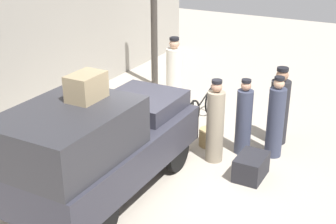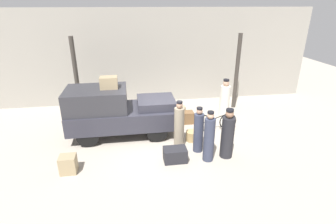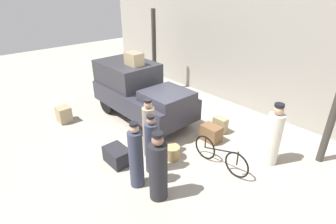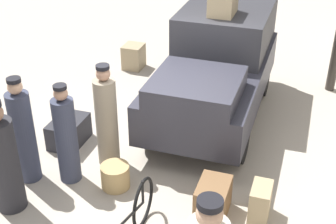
{
  "view_description": "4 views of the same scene",
  "coord_description": "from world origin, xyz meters",
  "px_view_note": "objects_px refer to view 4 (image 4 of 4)",
  "views": [
    {
      "loc": [
        -7.29,
        -3.9,
        4.54
      ],
      "look_at": [
        0.2,
        0.2,
        0.95
      ],
      "focal_mm": 50.0,
      "sensor_mm": 36.0,
      "label": 1
    },
    {
      "loc": [
        -1.15,
        -8.63,
        4.72
      ],
      "look_at": [
        0.2,
        0.2,
        0.95
      ],
      "focal_mm": 28.0,
      "sensor_mm": 36.0,
      "label": 2
    },
    {
      "loc": [
        5.37,
        -4.43,
        4.39
      ],
      "look_at": [
        0.2,
        0.2,
        0.95
      ],
      "focal_mm": 28.0,
      "sensor_mm": 36.0,
      "label": 3
    },
    {
      "loc": [
        6.01,
        2.13,
        4.46
      ],
      "look_at": [
        0.2,
        0.2,
        0.95
      ],
      "focal_mm": 50.0,
      "sensor_mm": 36.0,
      "label": 4
    }
  ],
  "objects_px": {
    "wicker_basket": "(115,176)",
    "trunk_large_brown": "(69,131)",
    "truck": "(217,63)",
    "porter_carrying_trunk": "(107,120)",
    "porter_with_bicycle": "(66,138)",
    "suitcase_black_upright": "(260,202)",
    "suitcase_tan_flat": "(213,199)",
    "trunk_umber_medium": "(134,57)",
    "trunk_on_truck_roof": "(223,2)",
    "conductor_in_dark_uniform": "(4,162)",
    "porter_lifting_near_truck": "(23,134)"
  },
  "relations": [
    {
      "from": "suitcase_black_upright",
      "to": "trunk_umber_medium",
      "type": "bearing_deg",
      "value": -139.34
    },
    {
      "from": "conductor_in_dark_uniform",
      "to": "trunk_on_truck_roof",
      "type": "bearing_deg",
      "value": 150.72
    },
    {
      "from": "truck",
      "to": "suitcase_black_upright",
      "type": "bearing_deg",
      "value": 25.25
    },
    {
      "from": "porter_carrying_trunk",
      "to": "trunk_umber_medium",
      "type": "xyz_separation_m",
      "value": [
        -3.54,
        -1.0,
        -0.51
      ]
    },
    {
      "from": "porter_carrying_trunk",
      "to": "trunk_on_truck_roof",
      "type": "distance_m",
      "value": 2.93
    },
    {
      "from": "suitcase_black_upright",
      "to": "porter_carrying_trunk",
      "type": "bearing_deg",
      "value": -102.0
    },
    {
      "from": "truck",
      "to": "trunk_on_truck_roof",
      "type": "distance_m",
      "value": 1.09
    },
    {
      "from": "trunk_on_truck_roof",
      "to": "porter_with_bicycle",
      "type": "bearing_deg",
      "value": -29.07
    },
    {
      "from": "suitcase_black_upright",
      "to": "trunk_on_truck_roof",
      "type": "xyz_separation_m",
      "value": [
        -2.85,
        -1.26,
        1.83
      ]
    },
    {
      "from": "porter_with_bicycle",
      "to": "suitcase_black_upright",
      "type": "distance_m",
      "value": 2.91
    },
    {
      "from": "truck",
      "to": "wicker_basket",
      "type": "bearing_deg",
      "value": -18.19
    },
    {
      "from": "porter_lifting_near_truck",
      "to": "trunk_large_brown",
      "type": "height_order",
      "value": "porter_lifting_near_truck"
    },
    {
      "from": "trunk_on_truck_roof",
      "to": "porter_lifting_near_truck",
      "type": "bearing_deg",
      "value": -35.67
    },
    {
      "from": "porter_lifting_near_truck",
      "to": "porter_with_bicycle",
      "type": "xyz_separation_m",
      "value": [
        -0.18,
        0.6,
        -0.05
      ]
    },
    {
      "from": "conductor_in_dark_uniform",
      "to": "suitcase_black_upright",
      "type": "distance_m",
      "value": 3.5
    },
    {
      "from": "porter_lifting_near_truck",
      "to": "suitcase_tan_flat",
      "type": "relative_size",
      "value": 2.87
    },
    {
      "from": "porter_carrying_trunk",
      "to": "porter_lifting_near_truck",
      "type": "bearing_deg",
      "value": -52.01
    },
    {
      "from": "suitcase_black_upright",
      "to": "trunk_large_brown",
      "type": "bearing_deg",
      "value": -103.69
    },
    {
      "from": "trunk_large_brown",
      "to": "suitcase_tan_flat",
      "type": "distance_m",
      "value": 2.91
    },
    {
      "from": "wicker_basket",
      "to": "conductor_in_dark_uniform",
      "type": "xyz_separation_m",
      "value": [
        0.86,
        -1.21,
        0.58
      ]
    },
    {
      "from": "porter_lifting_near_truck",
      "to": "suitcase_tan_flat",
      "type": "xyz_separation_m",
      "value": [
        -0.09,
        2.84,
        -0.53
      ]
    },
    {
      "from": "porter_with_bicycle",
      "to": "suitcase_black_upright",
      "type": "bearing_deg",
      "value": 91.09
    },
    {
      "from": "porter_with_bicycle",
      "to": "porter_carrying_trunk",
      "type": "bearing_deg",
      "value": 147.07
    },
    {
      "from": "wicker_basket",
      "to": "trunk_umber_medium",
      "type": "relative_size",
      "value": 0.78
    },
    {
      "from": "porter_with_bicycle",
      "to": "trunk_on_truck_roof",
      "type": "bearing_deg",
      "value": 150.93
    },
    {
      "from": "porter_carrying_trunk",
      "to": "suitcase_tan_flat",
      "type": "relative_size",
      "value": 2.89
    },
    {
      "from": "porter_with_bicycle",
      "to": "suitcase_tan_flat",
      "type": "distance_m",
      "value": 2.3
    },
    {
      "from": "porter_lifting_near_truck",
      "to": "trunk_on_truck_roof",
      "type": "relative_size",
      "value": 2.77
    },
    {
      "from": "truck",
      "to": "wicker_basket",
      "type": "distance_m",
      "value": 2.94
    },
    {
      "from": "trunk_large_brown",
      "to": "trunk_umber_medium",
      "type": "height_order",
      "value": "trunk_umber_medium"
    },
    {
      "from": "porter_lifting_near_truck",
      "to": "wicker_basket",
      "type": "bearing_deg",
      "value": 99.07
    },
    {
      "from": "wicker_basket",
      "to": "trunk_large_brown",
      "type": "xyz_separation_m",
      "value": [
        -0.84,
        -1.23,
        0.04
      ]
    },
    {
      "from": "suitcase_tan_flat",
      "to": "suitcase_black_upright",
      "type": "relative_size",
      "value": 1.18
    },
    {
      "from": "suitcase_tan_flat",
      "to": "trunk_umber_medium",
      "type": "relative_size",
      "value": 1.08
    },
    {
      "from": "suitcase_tan_flat",
      "to": "trunk_umber_medium",
      "type": "distance_m",
      "value": 5.09
    },
    {
      "from": "wicker_basket",
      "to": "porter_with_bicycle",
      "type": "relative_size",
      "value": 0.27
    },
    {
      "from": "wicker_basket",
      "to": "suitcase_tan_flat",
      "type": "bearing_deg",
      "value": 85.38
    },
    {
      "from": "porter_with_bicycle",
      "to": "trunk_umber_medium",
      "type": "bearing_deg",
      "value": -171.43
    },
    {
      "from": "wicker_basket",
      "to": "trunk_large_brown",
      "type": "relative_size",
      "value": 0.59
    },
    {
      "from": "porter_lifting_near_truck",
      "to": "porter_carrying_trunk",
      "type": "height_order",
      "value": "porter_carrying_trunk"
    },
    {
      "from": "truck",
      "to": "suitcase_tan_flat",
      "type": "bearing_deg",
      "value": 12.68
    },
    {
      "from": "truck",
      "to": "trunk_on_truck_roof",
      "type": "xyz_separation_m",
      "value": [
        -0.19,
        0.0,
        1.07
      ]
    },
    {
      "from": "truck",
      "to": "wicker_basket",
      "type": "xyz_separation_m",
      "value": [
        2.68,
        -0.88,
        -0.82
      ]
    },
    {
      "from": "conductor_in_dark_uniform",
      "to": "suitcase_tan_flat",
      "type": "height_order",
      "value": "conductor_in_dark_uniform"
    },
    {
      "from": "trunk_on_truck_roof",
      "to": "truck",
      "type": "bearing_deg",
      "value": 0.0
    },
    {
      "from": "trunk_on_truck_roof",
      "to": "suitcase_tan_flat",
      "type": "bearing_deg",
      "value": 11.9
    },
    {
      "from": "wicker_basket",
      "to": "porter_carrying_trunk",
      "type": "xyz_separation_m",
      "value": [
        -0.55,
        -0.35,
        0.6
      ]
    },
    {
      "from": "conductor_in_dark_uniform",
      "to": "suitcase_tan_flat",
      "type": "bearing_deg",
      "value": 105.21
    },
    {
      "from": "conductor_in_dark_uniform",
      "to": "trunk_on_truck_roof",
      "type": "distance_m",
      "value": 4.48
    },
    {
      "from": "porter_carrying_trunk",
      "to": "trunk_large_brown",
      "type": "bearing_deg",
      "value": -108.36
    }
  ]
}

